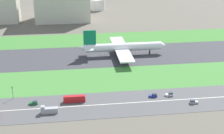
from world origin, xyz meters
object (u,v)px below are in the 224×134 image
(bus_0, at_px, (74,99))
(fuel_tank_west, at_px, (73,3))
(airliner, at_px, (122,47))
(car_1, at_px, (194,102))
(fuel_tank_centre, at_px, (97,4))
(car_4, at_px, (153,95))
(traffic_light, at_px, (12,92))
(car_5, at_px, (34,103))
(hangar_building, at_px, (62,0))
(truck_1, at_px, (49,110))
(car_3, at_px, (170,94))

(bus_0, relative_size, fuel_tank_west, 0.54)
(airliner, distance_m, car_1, 82.44)
(fuel_tank_centre, bearing_deg, bus_0, -98.01)
(car_4, xyz_separation_m, traffic_light, (-76.20, 7.99, 3.37))
(car_5, relative_size, hangar_building, 0.08)
(car_1, height_order, bus_0, bus_0)
(car_5, xyz_separation_m, fuel_tank_centre, (53.19, 227.00, 5.37))
(bus_0, distance_m, car_5, 21.27)
(truck_1, xyz_separation_m, car_5, (-8.36, 10.00, -0.75))
(car_3, bearing_deg, fuel_tank_west, 102.01)
(car_4, bearing_deg, truck_1, -169.89)
(bus_0, xyz_separation_m, hangar_building, (-7.46, 182.00, 19.11))
(car_5, distance_m, traffic_light, 14.63)
(truck_1, relative_size, car_4, 1.91)
(truck_1, bearing_deg, car_1, -180.00)
(fuel_tank_centre, bearing_deg, hangar_building, -131.20)
(car_1, height_order, fuel_tank_centre, fuel_tank_centre)
(car_3, height_order, car_1, same)
(car_4, bearing_deg, hangar_building, 105.55)
(airliner, relative_size, fuel_tank_west, 3.03)
(car_4, height_order, fuel_tank_west, fuel_tank_west)
(car_4, height_order, hangar_building, hangar_building)
(airliner, xyz_separation_m, fuel_tank_west, (-32.15, 159.00, 1.89))
(fuel_tank_west, bearing_deg, truck_1, -94.10)
(fuel_tank_centre, bearing_deg, car_3, -84.85)
(car_3, bearing_deg, hangar_building, 108.21)
(car_3, height_order, fuel_tank_centre, fuel_tank_centre)
(car_1, relative_size, fuel_tank_west, 0.21)
(car_3, distance_m, traffic_light, 85.88)
(car_1, xyz_separation_m, car_4, (-19.23, 10.00, 0.00))
(truck_1, height_order, car_1, truck_1)
(bus_0, height_order, hangar_building, hangar_building)
(airliner, relative_size, fuel_tank_centre, 3.46)
(hangar_building, bearing_deg, bus_0, -87.65)
(car_1, height_order, hangar_building, hangar_building)
(car_1, distance_m, traffic_light, 97.17)
(hangar_building, distance_m, fuel_tank_west, 48.19)
(truck_1, distance_m, traffic_light, 27.13)
(airliner, xyz_separation_m, car_5, (-57.51, -68.00, -5.31))
(car_3, bearing_deg, bus_0, -180.00)
(truck_1, height_order, car_5, truck_1)
(hangar_building, bearing_deg, car_5, -94.33)
(hangar_building, bearing_deg, car_4, -74.45)
(car_5, relative_size, traffic_light, 0.61)
(fuel_tank_west, bearing_deg, car_4, -80.24)
(car_3, xyz_separation_m, traffic_light, (-85.44, 7.99, 3.37))
(car_3, xyz_separation_m, bus_0, (-52.41, -0.00, 0.90))
(airliner, bearing_deg, car_4, -84.19)
(car_4, height_order, fuel_tank_centre, fuel_tank_centre)
(truck_1, xyz_separation_m, traffic_light, (-20.13, 17.99, 2.62))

